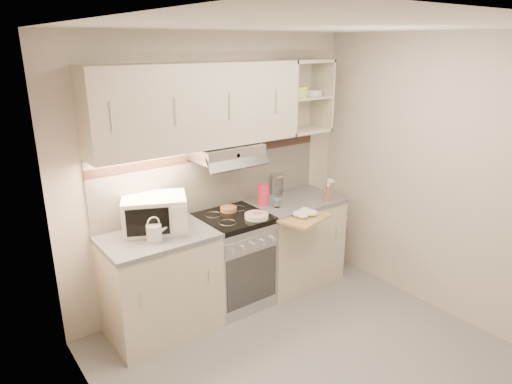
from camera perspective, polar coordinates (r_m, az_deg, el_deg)
ground at (r=3.87m, az=7.06°, el=-20.30°), size 3.00×3.00×0.00m
room_shell at (r=3.40m, az=3.89°, el=4.95°), size 3.04×2.84×2.52m
base_cabinet_left at (r=4.05m, az=-11.80°, el=-11.40°), size 0.90×0.60×0.86m
worktop_left at (r=3.85m, az=-12.22°, el=-5.55°), size 0.92×0.62×0.04m
base_cabinet_right at (r=4.78m, az=4.73°, el=-6.26°), size 0.90×0.60×0.86m
worktop_right at (r=4.61m, az=4.87°, el=-1.17°), size 0.92×0.62×0.04m
electric_range at (r=4.36m, az=-2.79°, el=-8.46°), size 0.60×0.60×0.90m
microwave at (r=3.90m, az=-12.50°, el=-2.61°), size 0.63×0.56×0.29m
watering_can at (r=3.73m, az=-12.52°, el=-4.85°), size 0.24×0.12×0.20m
plate_stack at (r=4.10m, az=0.07°, el=-3.00°), size 0.22×0.22×0.05m
bread_loaf at (r=4.28m, az=-3.46°, el=-2.13°), size 0.16×0.16×0.04m
pink_pitcher at (r=4.42m, az=0.87°, el=-0.31°), size 0.11×0.10×0.20m
glass_jar at (r=4.68m, az=2.71°, el=0.87°), size 0.12×0.12×0.23m
spice_jar at (r=4.36m, az=2.65°, el=-1.36°), size 0.06×0.06×0.09m
spray_bottle at (r=4.60m, az=9.02°, el=0.07°), size 0.09×0.09×0.24m
cutting_board at (r=4.22m, az=5.54°, el=-3.17°), size 0.53×0.50×0.02m
dish_towel at (r=4.23m, az=6.10°, el=-2.50°), size 0.26×0.24×0.06m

